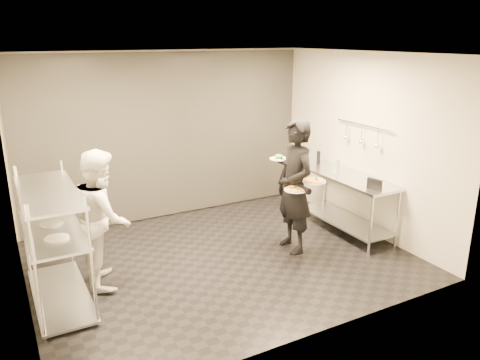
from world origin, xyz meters
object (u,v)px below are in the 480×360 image
waiter (295,187)px  salad_plate (279,157)px  chef (102,218)px  pos_monitor (374,184)px  pizza_plate_near (296,189)px  prep_counter (346,194)px  pizza_plate_far (314,181)px  pass_rack (54,240)px  bottle_dark (318,157)px  bottle_green (336,166)px  bottle_clear (338,165)px

waiter → salad_plate: 0.49m
chef → pos_monitor: 3.72m
pizza_plate_near → prep_counter: bearing=16.9°
pizza_plate_near → pos_monitor: size_ratio=1.43×
waiter → pizza_plate_near: waiter is taller
chef → prep_counter: bearing=-83.1°
prep_counter → pizza_plate_far: bearing=-157.5°
waiter → pizza_plate_far: 0.30m
pass_rack → pos_monitor: bearing=-9.7°
waiter → bottle_dark: size_ratio=8.81×
bottle_dark → waiter: bearing=-140.0°
prep_counter → pizza_plate_far: pizza_plate_far is taller
chef → bottle_green: chef is taller
pizza_plate_far → bottle_green: size_ratio=1.30×
bottle_clear → bottle_green: bearing=-141.0°
pass_rack → bottle_dark: pass_rack is taller
pizza_plate_far → bottle_clear: pizza_plate_far is taller
pass_rack → chef: bearing=17.4°
pizza_plate_far → waiter: bearing=131.3°
pass_rack → chef: chef is taller
prep_counter → bottle_green: (-0.06, 0.20, 0.42)m
waiter → chef: 2.65m
chef → salad_plate: chef is taller
chef → pizza_plate_near: bearing=-92.8°
waiter → bottle_dark: bearing=132.6°
prep_counter → waiter: 1.17m
pass_rack → pizza_plate_near: (3.10, -0.37, 0.23)m
waiter → salad_plate: (-0.07, 0.31, 0.37)m
chef → bottle_green: (3.67, 0.01, 0.18)m
prep_counter → waiter: (-1.11, -0.18, 0.34)m
pos_monitor → salad_plate: bearing=127.6°
pizza_plate_far → chef: bearing=168.5°
bottle_green → bottle_clear: size_ratio=1.39×
waiter → pos_monitor: 1.13m
pizza_plate_near → bottle_clear: 1.46m
salad_plate → bottle_clear: (1.25, 0.17, -0.32)m
prep_counter → salad_plate: size_ratio=6.70×
pizza_plate_near → bottle_green: size_ratio=1.27×
waiter → bottle_green: size_ratio=7.63×
chef → salad_plate: bearing=-81.4°
bottle_dark → pizza_plate_far: bearing=-129.7°
pizza_plate_far → prep_counter: bearing=22.5°
prep_counter → pizza_plate_near: bearing=-163.1°
chef → pizza_plate_far: size_ratio=5.28×
waiter → bottle_dark: 1.52m
prep_counter → salad_plate: 1.38m
pos_monitor → bottle_clear: 1.04m
prep_counter → pos_monitor: 0.82m
chef → salad_plate: size_ratio=6.43×
pizza_plate_far → bottle_clear: bearing=34.5°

